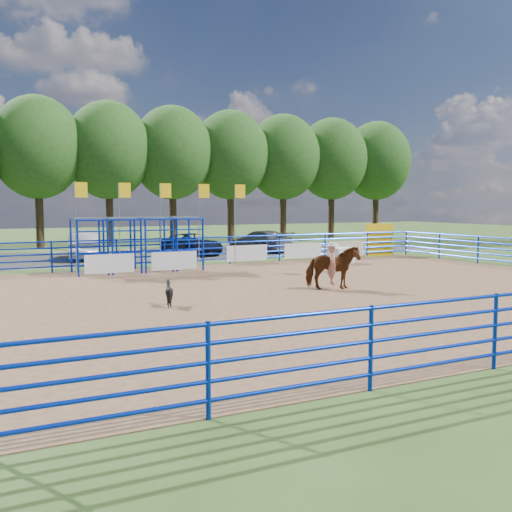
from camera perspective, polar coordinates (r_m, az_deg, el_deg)
name	(u,v)px	position (r m, az deg, el deg)	size (l,w,h in m)	color
ground	(264,295)	(20.20, 0.83, -3.93)	(120.00, 120.00, 0.00)	#405C25
arena_dirt	(264,295)	(20.20, 0.83, -3.90)	(30.00, 20.00, 0.02)	brown
gravel_strip	(141,255)	(36.08, -11.45, 0.07)	(40.00, 10.00, 0.01)	slate
announcer_table	(341,255)	(30.97, 8.54, 0.06)	(1.57, 0.73, 0.84)	silver
horse_and_rider	(332,265)	(21.47, 7.65, -0.92)	(2.13, 1.54, 2.48)	brown
calf	(169,293)	(18.16, -8.71, -3.67)	(0.66, 0.74, 0.82)	black
car_b	(85,246)	(34.40, -16.74, 1.01)	(1.66, 4.75, 1.57)	#96989E
car_c	(192,244)	(36.02, -6.41, 1.19)	(2.19, 4.75, 1.32)	black
car_d	(260,241)	(38.06, 0.42, 1.51)	(1.97, 4.84, 1.41)	slate
perimeter_fence	(264,274)	(20.10, 0.83, -1.82)	(30.10, 20.10, 1.50)	#0828B7
chute_assembly	(145,245)	(27.63, -11.04, 1.10)	(19.32, 2.41, 4.20)	#0828B7
treeline	(108,146)	(44.91, -14.58, 10.64)	(56.40, 6.40, 11.24)	#3F2B19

